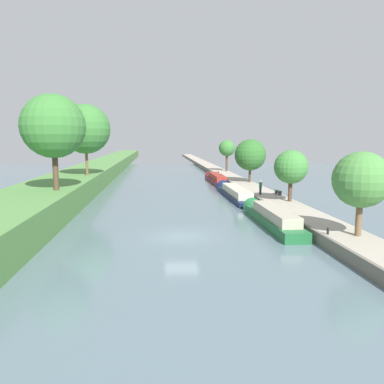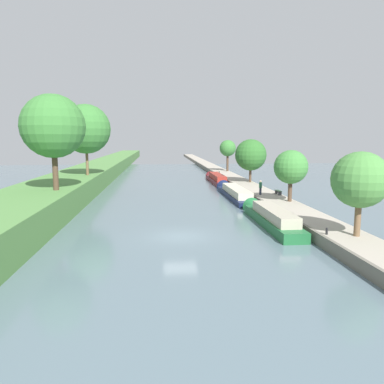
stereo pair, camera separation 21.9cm
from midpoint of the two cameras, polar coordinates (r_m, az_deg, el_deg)
name	(u,v)px [view 2 (the right image)]	position (r m, az deg, el deg)	size (l,w,h in m)	color
ground_plane	(180,236)	(27.72, -1.61, -6.84)	(160.00, 160.00, 0.00)	slate
right_towpath	(323,228)	(30.36, 19.80, -5.21)	(3.33, 260.00, 0.81)	#A89E8E
stone_quay	(301,228)	(29.65, 16.65, -5.34)	(0.25, 260.00, 0.86)	#6B665B
narrowboat_green	(270,217)	(32.06, 12.16, -3.76)	(1.92, 12.51, 2.11)	#1E6033
narrowboat_navy	(234,192)	(46.60, 6.63, -0.06)	(2.10, 15.43, 2.08)	#141E42
narrowboat_maroon	(216,179)	(61.71, 3.88, 2.06)	(1.83, 14.49, 2.03)	maroon
tree_rightbank_near	(360,180)	(26.38, 24.78, 1.69)	(3.69, 3.69, 5.60)	brown
tree_rightbank_midnear	(291,167)	(39.04, 15.19, 3.72)	(3.46, 3.46, 5.29)	#4C3828
tree_rightbank_midfar	(251,155)	(55.56, 9.17, 5.67)	(4.64, 4.64, 6.37)	#4C3828
tree_rightbank_far	(228,148)	(74.49, 5.63, 6.72)	(3.24, 3.24, 6.20)	#4C3828
tree_leftbank_downstream	(86,129)	(50.04, -15.98, 9.34)	(6.36, 6.36, 9.15)	brown
tree_leftbank_upstream	(53,126)	(36.07, -20.54, 9.48)	(5.77, 5.77, 8.73)	#4C3828
person_walking	(260,187)	(43.24, 10.69, 0.73)	(0.34, 0.34, 1.66)	#282D42
mooring_bollard_near	(327,231)	(26.59, 20.34, -5.71)	(0.16, 0.16, 0.45)	black
mooring_bollard_far	(219,172)	(68.86, 4.31, 3.04)	(0.16, 0.16, 0.45)	black
park_bench	(278,192)	(43.93, 13.34, 0.07)	(0.44, 1.50, 0.47)	#333338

